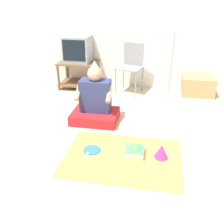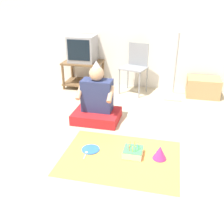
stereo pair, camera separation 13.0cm
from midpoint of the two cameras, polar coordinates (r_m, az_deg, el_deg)
ground_plane at (r=3.03m, az=3.05°, el=-8.69°), size 16.00×16.00×0.00m
wall_back at (r=4.83m, az=8.68°, el=19.98°), size 6.40×0.06×2.55m
tv_stand at (r=4.96m, az=-5.48°, el=8.71°), size 0.70×0.51×0.49m
tv at (r=4.87m, az=-5.64°, el=13.56°), size 0.46×0.44×0.46m
folding_chair at (r=4.67m, az=5.98°, el=10.32°), size 0.50×0.48×0.85m
cardboard_box_stack at (r=4.81m, az=19.91°, el=5.13°), size 0.55×0.42×0.32m
dust_mop at (r=4.50m, az=14.22°, el=6.58°), size 0.28×0.42×1.11m
person_seated at (r=3.63m, az=-2.30°, el=2.04°), size 0.63×0.49×0.85m
party_cloth at (r=2.93m, az=3.11°, el=-9.86°), size 1.28×0.95×0.01m
birthday_cake at (r=2.95m, az=5.86°, el=-8.65°), size 0.21×0.21×0.15m
party_hat_blue at (r=2.93m, az=11.65°, el=-8.63°), size 0.15×0.15×0.15m
paper_plate at (r=3.05m, az=-3.44°, el=-8.13°), size 0.21×0.21×0.01m
plastic_spoon_near at (r=2.99m, az=-4.40°, el=-8.96°), size 0.04×0.15×0.01m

